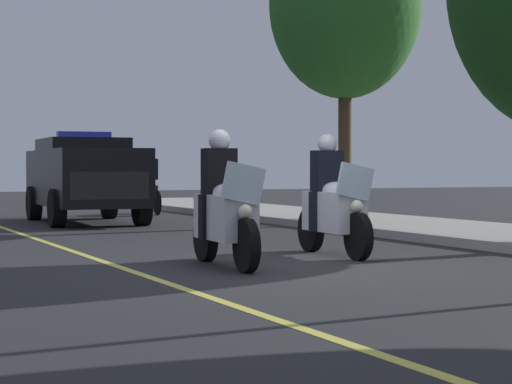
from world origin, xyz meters
name	(u,v)px	position (x,y,z in m)	size (l,w,h in m)	color
ground_plane	(304,267)	(0.00, 0.00, 0.00)	(80.00, 80.00, 0.00)	#28282B
lane_stripe_center	(142,274)	(0.00, -2.10, 0.00)	(48.00, 0.12, 0.01)	#E0D14C
police_motorcycle_lead_left	(224,211)	(-0.45, -0.89, 0.70)	(2.14, 0.59, 1.72)	black
police_motorcycle_lead_right	(333,206)	(-1.21, 1.07, 0.70)	(2.14, 0.59, 1.72)	black
police_suv	(85,175)	(-10.63, -0.10, 1.07)	(4.98, 2.25, 2.05)	black
cyclist_background	(151,183)	(-13.74, 2.47, 0.84)	(1.76, 0.33, 1.69)	black
tree_far_back	(345,5)	(-7.61, 4.87, 4.76)	(3.30, 3.30, 6.72)	#42301E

